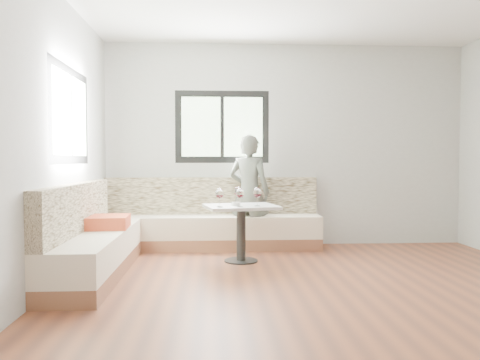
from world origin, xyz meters
name	(u,v)px	position (x,y,z in m)	size (l,w,h in m)	color
room	(320,135)	(-0.08, 0.08, 1.41)	(5.01, 5.01, 2.81)	brown
banquette	(166,231)	(-1.59, 1.63, 0.33)	(2.90, 2.80, 0.95)	brown
table	(241,219)	(-0.70, 1.42, 0.50)	(0.92, 0.78, 0.66)	black
person	(249,192)	(-0.55, 2.17, 0.76)	(0.56, 0.37, 1.53)	#4F534A
olive_ramekin	(236,204)	(-0.76, 1.39, 0.68)	(0.10, 0.10, 0.04)	white
wine_glass_a	(220,194)	(-0.95, 1.21, 0.81)	(0.10, 0.10, 0.21)	white
wine_glass_b	(240,194)	(-0.72, 1.24, 0.81)	(0.10, 0.10, 0.21)	white
wine_glass_c	(257,193)	(-0.52, 1.31, 0.81)	(0.10, 0.10, 0.21)	white
wine_glass_d	(238,192)	(-0.73, 1.53, 0.81)	(0.10, 0.10, 0.21)	white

